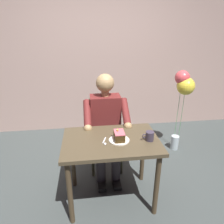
% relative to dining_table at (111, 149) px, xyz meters
% --- Properties ---
extents(ground_plane, '(14.00, 14.00, 0.00)m').
position_rel_dining_table_xyz_m(ground_plane, '(0.00, 0.00, -0.63)').
color(ground_plane, '#3D4443').
extents(cafe_rear_panel, '(6.40, 0.12, 3.00)m').
position_rel_dining_table_xyz_m(cafe_rear_panel, '(0.00, -1.86, 0.87)').
color(cafe_rear_panel, tan).
rests_on(cafe_rear_panel, ground).
extents(dining_table, '(0.94, 0.63, 0.74)m').
position_rel_dining_table_xyz_m(dining_table, '(0.00, 0.00, 0.00)').
color(dining_table, '#4B3E2B').
rests_on(dining_table, ground).
extents(chair, '(0.42, 0.42, 0.92)m').
position_rel_dining_table_xyz_m(chair, '(0.00, -0.65, -0.12)').
color(chair, '#3E3F2B').
rests_on(chair, ground).
extents(seated_person, '(0.53, 0.58, 1.28)m').
position_rel_dining_table_xyz_m(seated_person, '(0.00, -0.48, 0.04)').
color(seated_person, maroon).
rests_on(seated_person, ground).
extents(dessert_plate, '(0.20, 0.20, 0.01)m').
position_rel_dining_table_xyz_m(dessert_plate, '(-0.08, 0.03, 0.11)').
color(dessert_plate, silver).
rests_on(dessert_plate, dining_table).
extents(cake_slice, '(0.10, 0.14, 0.10)m').
position_rel_dining_table_xyz_m(cake_slice, '(-0.08, 0.03, 0.16)').
color(cake_slice, '#402D13').
rests_on(cake_slice, dessert_plate).
extents(coffee_cup, '(0.12, 0.08, 0.09)m').
position_rel_dining_table_xyz_m(coffee_cup, '(-0.37, 0.06, 0.16)').
color(coffee_cup, '#393241').
rests_on(coffee_cup, dining_table).
extents(dessert_spoon, '(0.05, 0.14, 0.01)m').
position_rel_dining_table_xyz_m(dessert_spoon, '(0.07, 0.05, 0.11)').
color(dessert_spoon, silver).
rests_on(dessert_spoon, dining_table).
extents(balloon_display, '(0.28, 0.27, 1.22)m').
position_rel_dining_table_xyz_m(balloon_display, '(-1.15, -0.90, 0.30)').
color(balloon_display, '#B2C1C6').
rests_on(balloon_display, ground).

